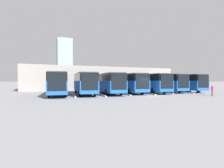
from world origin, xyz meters
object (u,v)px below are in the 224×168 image
Objects in this scene: bus_1 at (163,82)px; bus_3 at (127,82)px; bus_4 at (108,83)px; pedestrian at (213,90)px; bus_2 at (148,82)px; bus_6 at (58,83)px; bus_5 at (84,83)px; bus_0 at (180,82)px.

bus_1 and bus_3 have the same top height.
bus_4 is 15.29m from pedestrian.
bus_4 is at bearing 6.26° from bus_2.
bus_2 is 15.51m from bus_6.
bus_5 is 3.88m from bus_6.
bus_4 is 7.92× the size of pedestrian.
bus_0 and bus_3 have the same top height.
bus_5 is at bearing 6.63° from bus_0.
bus_2 is at bearing -174.51° from bus_6.
bus_0 reaches higher than pedestrian.
bus_1 and bus_4 have the same top height.
bus_1 is 1.00× the size of bus_5.
bus_4 is at bearing -55.55° from pedestrian.
bus_3 is (7.76, 0.21, 0.00)m from bus_1.
bus_1 is 19.39m from bus_6.
bus_5 reaches higher than pedestrian.
bus_4 is 1.00× the size of bus_6.
bus_1 is 1.00× the size of bus_2.
bus_2 is 1.00× the size of bus_5.
bus_6 is at bearing 6.22° from bus_5.
bus_6 is at bearing 4.73° from bus_4.
bus_5 is 1.00× the size of bus_6.
bus_1 and bus_5 have the same top height.
bus_0 is 11.64m from bus_3.
bus_0 is 3.90m from bus_1.
bus_1 is 1.00× the size of bus_4.
pedestrian is at bearing 75.70° from bus_0.
bus_2 is 10.60m from pedestrian.
bus_6 is at bearing 6.57° from bus_0.
bus_4 is at bearing -175.27° from bus_6.
bus_0 is at bearing -126.27° from pedestrian.
bus_3 is (3.88, -0.50, 0.00)m from bus_2.
bus_1 is at bearing -105.22° from pedestrian.
bus_3 is at bearing -68.29° from pedestrian.
bus_4 is (3.88, 0.45, 0.00)m from bus_3.
bus_0 is 23.27m from bus_6.
bus_1 is 11.65m from bus_4.
bus_6 is (7.76, -0.26, 0.00)m from bus_4.
bus_0 is 1.00× the size of bus_2.
bus_0 is 10.84m from pedestrian.
bus_0 is 19.39m from bus_5.
bus_5 is at bearing 5.25° from bus_2.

